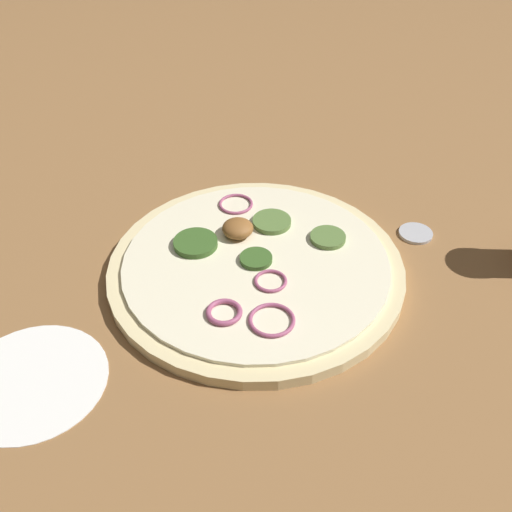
{
  "coord_description": "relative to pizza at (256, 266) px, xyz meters",
  "views": [
    {
      "loc": [
        0.12,
        -0.44,
        0.4
      ],
      "look_at": [
        0.0,
        0.0,
        0.02
      ],
      "focal_mm": 42.0,
      "sensor_mm": 36.0,
      "label": 1
    }
  ],
  "objects": [
    {
      "name": "loose_cap",
      "position": [
        0.15,
        0.11,
        -0.0
      ],
      "size": [
        0.04,
        0.04,
        0.01
      ],
      "color": "#B2B2B7",
      "rests_on": "ground_plane"
    },
    {
      "name": "ground_plane",
      "position": [
        0.0,
        -0.0,
        -0.01
      ],
      "size": [
        3.0,
        3.0,
        0.0
      ],
      "primitive_type": "plane",
      "color": "olive"
    },
    {
      "name": "pizza",
      "position": [
        0.0,
        0.0,
        0.0
      ],
      "size": [
        0.3,
        0.3,
        0.03
      ],
      "color": "beige",
      "rests_on": "ground_plane"
    },
    {
      "name": "flour_patch",
      "position": [
        -0.14,
        -0.18,
        -0.01
      ],
      "size": [
        0.13,
        0.13,
        0.0
      ],
      "color": "white",
      "rests_on": "ground_plane"
    }
  ]
}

